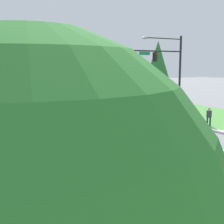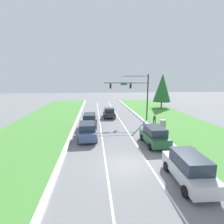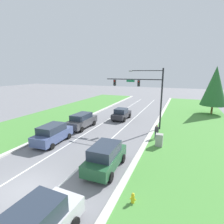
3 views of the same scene
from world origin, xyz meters
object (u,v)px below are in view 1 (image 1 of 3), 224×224
at_px(traffic_signal_mast, 162,65).
at_px(slate_blue_suv, 154,145).
at_px(graphite_suv, 106,127).
at_px(charcoal_sedan, 105,113).
at_px(conifer_near_right_tree, 158,66).
at_px(pedestrian, 209,116).

distance_m(traffic_signal_mast, slate_blue_suv, 12.46).
bearing_deg(graphite_suv, charcoal_sedan, 61.99).
bearing_deg(conifer_near_right_tree, slate_blue_suv, -129.57).
bearing_deg(graphite_suv, slate_blue_suv, -89.98).
distance_m(charcoal_sedan, pedestrian, 9.12).
bearing_deg(traffic_signal_mast, conifer_near_right_tree, 52.03).
distance_m(slate_blue_suv, conifer_near_right_tree, 27.58).
height_order(slate_blue_suv, graphite_suv, slate_blue_suv).
distance_m(traffic_signal_mast, charcoal_sedan, 6.68).
height_order(charcoal_sedan, graphite_suv, graphite_suv).
bearing_deg(slate_blue_suv, conifer_near_right_tree, 47.42).
xyz_separation_m(traffic_signal_mast, charcoal_sedan, (-4.17, 2.90, -4.33)).
height_order(slate_blue_suv, conifer_near_right_tree, conifer_near_right_tree).
bearing_deg(pedestrian, graphite_suv, 17.94).
xyz_separation_m(slate_blue_suv, graphite_suv, (0.15, 5.54, 0.02)).
bearing_deg(conifer_near_right_tree, graphite_suv, -138.04).
height_order(slate_blue_suv, pedestrian, slate_blue_suv).
bearing_deg(conifer_near_right_tree, pedestrian, -114.82).
relative_size(pedestrian, conifer_near_right_tree, 0.20).
bearing_deg(slate_blue_suv, traffic_signal_mast, 45.28).
bearing_deg(charcoal_sedan, conifer_near_right_tree, 35.12).
bearing_deg(traffic_signal_mast, slate_blue_suv, -131.71).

